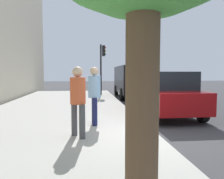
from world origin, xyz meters
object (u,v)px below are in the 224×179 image
object	(u,v)px
pedestrian_at_meter	(94,91)
traffic_signal	(102,61)
parking_meter	(130,91)
pedestrian_bystander	(78,96)
parked_van_far	(132,79)
parked_sedan_near	(165,93)

from	to	relation	value
pedestrian_at_meter	traffic_signal	bearing A→B (deg)	83.14
parking_meter	pedestrian_at_meter	bearing A→B (deg)	88.36
traffic_signal	pedestrian_bystander	bearing A→B (deg)	172.83
parking_meter	parked_van_far	size ratio (longest dim) A/B	0.27
pedestrian_at_meter	parked_sedan_near	distance (m)	3.52
parked_van_far	traffic_signal	size ratio (longest dim) A/B	1.46
parking_meter	pedestrian_bystander	xyz separation A→B (m)	(-1.28, 1.54, -0.00)
parking_meter	parked_sedan_near	xyz separation A→B (m)	(1.95, -1.84, -0.27)
parked_van_far	pedestrian_at_meter	bearing A→B (deg)	160.91
pedestrian_at_meter	pedestrian_bystander	distance (m)	1.38
traffic_signal	pedestrian_at_meter	bearing A→B (deg)	174.52
traffic_signal	parked_sedan_near	bearing A→B (deg)	-164.73
parked_sedan_near	parked_van_far	xyz separation A→B (m)	(6.57, -0.00, 0.36)
pedestrian_bystander	traffic_signal	xyz separation A→B (m)	(10.69, -1.35, 1.41)
pedestrian_bystander	parked_sedan_near	xyz separation A→B (m)	(3.23, -3.38, -0.27)
pedestrian_at_meter	parked_sedan_near	world-z (taller)	pedestrian_at_meter
pedestrian_at_meter	traffic_signal	size ratio (longest dim) A/B	0.49
pedestrian_at_meter	parked_sedan_near	size ratio (longest dim) A/B	0.40
pedestrian_at_meter	pedestrian_bystander	size ratio (longest dim) A/B	1.01
parking_meter	pedestrian_at_meter	size ratio (longest dim) A/B	0.80
pedestrian_at_meter	traffic_signal	distance (m)	9.53
parking_meter	traffic_signal	distance (m)	9.52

